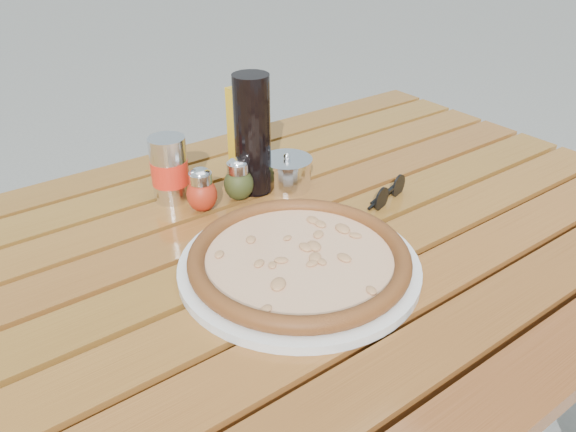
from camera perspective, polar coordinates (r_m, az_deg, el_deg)
table at (r=0.96m, az=0.71°, el=-5.93°), size 1.40×0.90×0.75m
plate at (r=0.84m, az=1.14°, el=-5.09°), size 0.37×0.37×0.01m
pizza at (r=0.83m, az=1.15°, el=-4.21°), size 0.37×0.37×0.03m
pepper_shaker at (r=0.99m, az=-8.77°, el=2.58°), size 0.07×0.07×0.08m
oregano_shaker at (r=1.02m, az=-5.05°, el=3.69°), size 0.07×0.07×0.08m
dark_bottle at (r=1.02m, az=-3.63°, el=8.24°), size 0.09×0.09×0.22m
soda_can at (r=1.03m, az=-11.93°, el=4.62°), size 0.08×0.08×0.12m
olive_oil_cruet at (r=1.05m, az=-4.07°, el=7.96°), size 0.06×0.06×0.21m
parmesan_tin at (r=1.06m, az=-0.11°, el=4.45°), size 0.11×0.11×0.07m
sunglasses at (r=1.04m, az=10.20°, el=2.31°), size 0.11×0.05×0.04m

